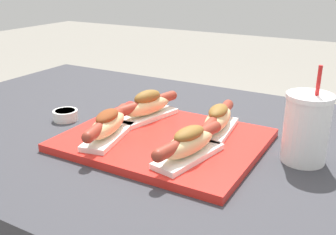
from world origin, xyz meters
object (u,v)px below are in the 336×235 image
object	(u,v)px
hot_dog_0	(108,125)
hot_dog_1	(189,144)
serving_tray	(164,140)
sauce_bowl	(65,115)
drink_cup	(306,128)
hot_dog_2	(148,106)
hot_dog_3	(218,120)

from	to	relation	value
hot_dog_0	hot_dog_1	bearing A→B (deg)	-0.25
serving_tray	sauce_bowl	size ratio (longest dim) A/B	6.69
sauce_bowl	drink_cup	world-z (taller)	drink_cup
hot_dog_2	hot_dog_3	xyz separation A→B (m)	(0.19, -0.00, -0.00)
serving_tray	hot_dog_2	distance (m)	0.13
serving_tray	hot_dog_1	distance (m)	0.13
serving_tray	hot_dog_3	xyz separation A→B (m)	(0.10, 0.08, 0.04)
hot_dog_0	sauce_bowl	size ratio (longest dim) A/B	3.18
hot_dog_3	hot_dog_0	bearing A→B (deg)	-142.81
hot_dog_0	serving_tray	bearing A→B (deg)	35.08
hot_dog_0	hot_dog_3	distance (m)	0.26
hot_dog_1	hot_dog_0	bearing A→B (deg)	179.75
hot_dog_0	drink_cup	size ratio (longest dim) A/B	1.01
hot_dog_1	sauce_bowl	bearing A→B (deg)	169.59
hot_dog_0	hot_dog_1	xyz separation A→B (m)	(0.21, -0.00, 0.00)
hot_dog_2	drink_cup	xyz separation A→B (m)	(0.40, -0.01, 0.02)
hot_dog_3	sauce_bowl	distance (m)	0.42
hot_dog_3	drink_cup	bearing A→B (deg)	-3.42
hot_dog_3	drink_cup	world-z (taller)	drink_cup
drink_cup	hot_dog_2	bearing A→B (deg)	178.22
hot_dog_1	hot_dog_2	size ratio (longest dim) A/B	1.01
serving_tray	hot_dog_2	bearing A→B (deg)	139.53
hot_dog_0	hot_dog_3	xyz separation A→B (m)	(0.20, 0.15, 0.00)
hot_dog_0	hot_dog_1	world-z (taller)	hot_dog_1
hot_dog_2	hot_dog_1	bearing A→B (deg)	-38.18
hot_dog_2	hot_dog_0	bearing A→B (deg)	-93.11
sauce_bowl	drink_cup	distance (m)	0.61
hot_dog_1	hot_dog_3	xyz separation A→B (m)	(-0.00, 0.16, -0.00)
hot_dog_0	hot_dog_2	xyz separation A→B (m)	(0.01, 0.15, 0.00)
hot_dog_1	hot_dog_2	distance (m)	0.25
hot_dog_2	sauce_bowl	bearing A→B (deg)	-159.14
hot_dog_1	sauce_bowl	distance (m)	0.42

